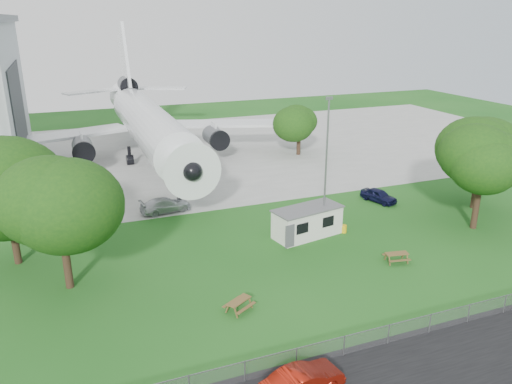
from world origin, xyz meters
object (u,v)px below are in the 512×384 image
object	(u,v)px
site_cabin	(307,222)
airliner	(148,122)
picnic_west	(239,310)
car_centre_sedan	(303,382)
picnic_east	(396,262)

from	to	relation	value
site_cabin	airliner	bearing A→B (deg)	106.07
picnic_west	car_centre_sedan	distance (m)	8.48
picnic_west	site_cabin	bearing A→B (deg)	12.70
airliner	site_cabin	world-z (taller)	airliner
picnic_west	car_centre_sedan	size ratio (longest dim) A/B	0.40
airliner	picnic_east	world-z (taller)	airliner
airliner	site_cabin	xyz separation A→B (m)	(8.57, -29.73, -3.96)
airliner	site_cabin	bearing A→B (deg)	-73.93
car_centre_sedan	picnic_west	bearing A→B (deg)	-6.83
site_cabin	picnic_west	world-z (taller)	site_cabin
airliner	picnic_east	distance (m)	39.34
airliner	car_centre_sedan	size ratio (longest dim) A/B	10.68
site_cabin	picnic_west	bearing A→B (deg)	-136.54
picnic_west	airliner	bearing A→B (deg)	57.75
site_cabin	car_centre_sedan	bearing A→B (deg)	-117.49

